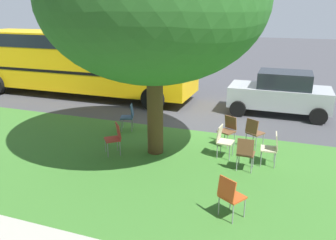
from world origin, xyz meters
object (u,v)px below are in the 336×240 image
Objects in this scene: chair_2 at (254,131)px; chair_4 at (223,139)px; chair_5 at (230,194)px; parked_car at (280,93)px; chair_1 at (228,128)px; chair_3 at (246,152)px; chair_0 at (115,136)px; chair_6 at (272,146)px; chair_7 at (129,115)px; school_bus at (82,57)px.

chair_2 and chair_4 have the same top height.
chair_2 is 1.17m from chair_4.
parked_car is at bearing -94.60° from chair_5.
chair_2 is 1.00× the size of chair_4.
chair_1 is 0.24× the size of parked_car.
chair_5 is (-0.67, 2.81, 0.00)m from chair_4.
parked_car is at bearing -96.30° from chair_3.
chair_6 is (-4.14, -0.72, 0.00)m from chair_0.
chair_3 is (-3.55, -0.16, 0.00)m from chair_0.
chair_4 and chair_7 have the same top height.
school_bus reaches higher than chair_2.
chair_5 is 5.61m from chair_7.
school_bus is (8.17, -3.79, 1.24)m from chair_2.
chair_3 is 1.00× the size of chair_4.
parked_car is 0.36× the size of school_bus.
chair_4 is at bearing 52.30° from chair_2.
chair_3 is at bearing 114.52° from chair_1.
parked_car is (-0.60, -7.48, 0.32)m from chair_5.
school_bus is (7.46, -4.72, 1.24)m from chair_4.
chair_4 is (-2.86, -0.82, 0.00)m from chair_0.
chair_0 is 3.32m from chair_1.
chair_3 is at bearing -177.45° from chair_0.
chair_6 is (-0.56, 1.03, 0.00)m from chair_2.
chair_2 and chair_5 have the same top height.
chair_1 is at bearing -88.86° from chair_4.
chair_6 is at bearing 142.71° from chair_1.
chair_0 is 1.00× the size of chair_4.
parked_car reaches higher than chair_4.
chair_5 is 7.51m from parked_car.
school_bus is at bearing -28.87° from chair_6.
chair_5 is 1.00× the size of chair_7.
chair_7 is 0.08× the size of school_bus.
chair_2 and chair_3 have the same top height.
chair_5 is at bearing 103.49° from chair_4.
chair_2 is (-0.73, -0.04, 0.00)m from chair_1.
chair_4 is at bearing -76.51° from chair_5.
chair_4 is (0.72, 0.93, 0.00)m from chair_2.
chair_4 is (-0.02, 0.89, 0.00)m from chair_1.
parked_car reaches higher than chair_0.
chair_5 is at bearing 77.36° from chair_6.
chair_0 is 1.00× the size of chair_1.
chair_7 is at bearing 138.54° from school_bus.
chair_7 is at bearing -23.41° from chair_3.
chair_4 and chair_5 have the same top height.
chair_1 is 4.01m from parked_car.
chair_0 is at bearing 15.94° from chair_4.
chair_1 is at bearing -65.48° from chair_3.
chair_6 is at bearing 165.56° from chair_7.
chair_3 is at bearing 88.94° from chair_2.
chair_7 is (4.07, -0.16, 0.00)m from chair_2.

